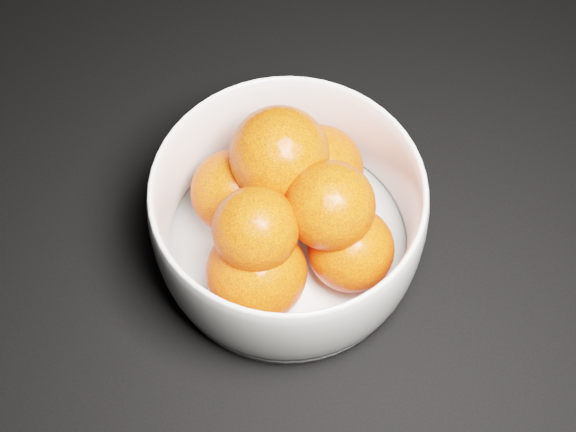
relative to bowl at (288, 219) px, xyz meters
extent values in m
cylinder|color=silver|center=(0.00, 0.00, -0.04)|extent=(0.18, 0.18, 0.01)
sphere|color=#E73B0A|center=(0.03, 0.04, 0.00)|extent=(0.07, 0.07, 0.07)
sphere|color=#E73B0A|center=(-0.04, 0.03, 0.00)|extent=(0.06, 0.06, 0.06)
sphere|color=#E73B0A|center=(-0.03, -0.04, 0.00)|extent=(0.07, 0.07, 0.07)
sphere|color=#E73B0A|center=(0.04, -0.03, 0.00)|extent=(0.06, 0.06, 0.06)
sphere|color=#E73B0A|center=(0.00, 0.03, 0.03)|extent=(0.07, 0.07, 0.07)
sphere|color=#E73B0A|center=(-0.02, -0.02, 0.03)|extent=(0.06, 0.06, 0.06)
sphere|color=#E73B0A|center=(0.03, -0.01, 0.03)|extent=(0.06, 0.06, 0.06)
camera|label=1|loc=(-0.03, -0.28, 0.50)|focal=50.00mm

